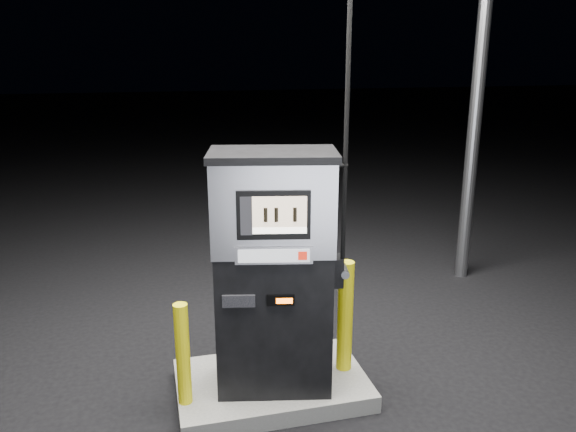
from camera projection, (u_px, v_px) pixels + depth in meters
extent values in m
plane|color=black|center=(272.00, 392.00, 4.84)|extent=(80.00, 80.00, 0.00)
cube|color=#62615D|center=(272.00, 385.00, 4.82)|extent=(1.60, 1.00, 0.15)
cylinder|color=gray|center=(477.00, 102.00, 6.78)|extent=(0.16, 0.16, 4.50)
cube|color=black|center=(274.00, 318.00, 4.56)|extent=(1.00, 0.70, 1.19)
cube|color=silver|center=(273.00, 205.00, 4.29)|extent=(1.02, 0.73, 0.72)
cube|color=black|center=(273.00, 155.00, 4.18)|extent=(1.06, 0.77, 0.06)
cube|color=black|center=(274.00, 215.00, 4.03)|extent=(0.53, 0.14, 0.36)
cube|color=tan|center=(280.00, 212.00, 4.01)|extent=(0.38, 0.09, 0.23)
cube|color=white|center=(280.00, 230.00, 4.04)|extent=(0.38, 0.09, 0.05)
cube|color=silver|center=(274.00, 255.00, 4.11)|extent=(0.57, 0.15, 0.13)
cube|color=#ACB0B5|center=(274.00, 256.00, 4.10)|extent=(0.51, 0.11, 0.10)
cube|color=#AD1B0B|center=(303.00, 256.00, 4.10)|extent=(0.07, 0.02, 0.07)
cube|color=black|center=(281.00, 300.00, 4.22)|extent=(0.21, 0.06, 0.09)
cube|color=#E25A0B|center=(284.00, 301.00, 4.21)|extent=(0.12, 0.03, 0.04)
cube|color=black|center=(239.00, 301.00, 4.21)|extent=(0.25, 0.08, 0.10)
cube|color=black|center=(337.00, 271.00, 4.46)|extent=(0.13, 0.19, 0.24)
cylinder|color=gray|center=(344.00, 270.00, 4.46)|extent=(0.11, 0.22, 0.07)
cylinder|color=black|center=(348.00, 63.00, 3.97)|extent=(0.04, 0.04, 2.96)
cylinder|color=yellow|center=(183.00, 354.00, 4.35)|extent=(0.13, 0.13, 0.84)
cylinder|color=yellow|center=(345.00, 316.00, 4.81)|extent=(0.14, 0.14, 0.99)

